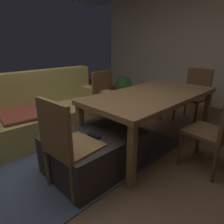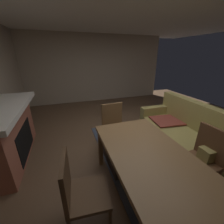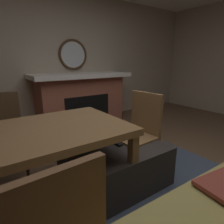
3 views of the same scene
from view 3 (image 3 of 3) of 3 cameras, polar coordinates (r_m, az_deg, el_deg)
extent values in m
plane|color=brown|center=(2.18, 10.69, -21.24)|extent=(8.67, 8.67, 0.00)
cube|color=#B7A893|center=(4.10, -16.98, 14.62)|extent=(7.62, 0.12, 2.59)
cube|color=#3D475B|center=(1.87, 13.20, -28.37)|extent=(2.60, 2.00, 0.01)
cube|color=#9E5642|center=(3.99, -9.22, 3.28)|extent=(1.69, 0.60, 0.96)
cube|color=black|center=(3.79, -7.42, 0.70)|extent=(0.93, 0.10, 0.56)
cube|color=white|center=(3.87, -9.22, 10.73)|extent=(1.93, 0.76, 0.08)
torus|color=#4C331E|center=(4.15, -11.46, 16.31)|extent=(0.61, 0.05, 0.61)
cylinder|color=silver|center=(4.15, -11.46, 16.31)|extent=(0.51, 0.01, 0.51)
cube|color=#2D2826|center=(2.10, 1.03, -15.52)|extent=(1.00, 0.75, 0.43)
cube|color=black|center=(2.05, 1.33, -9.17)|extent=(0.05, 0.16, 0.02)
cube|color=brown|center=(1.65, -28.11, -7.11)|extent=(1.88, 0.94, 0.06)
cube|color=brown|center=(1.79, 6.12, -16.82)|extent=(0.07, 0.07, 0.68)
cube|color=brown|center=(2.39, -6.87, -8.26)|extent=(0.07, 0.07, 0.68)
cube|color=brown|center=(2.24, 6.35, -7.47)|extent=(0.47, 0.47, 0.04)
cube|color=brown|center=(2.29, 10.07, -0.17)|extent=(0.07, 0.44, 0.48)
cylinder|color=brown|center=(2.08, 6.16, -16.19)|extent=(0.04, 0.04, 0.41)
cylinder|color=brown|center=(2.35, -0.90, -12.31)|extent=(0.04, 0.04, 0.41)
cylinder|color=brown|center=(2.35, 13.27, -12.67)|extent=(0.04, 0.04, 0.41)
cylinder|color=brown|center=(2.58, 6.21, -9.68)|extent=(0.04, 0.04, 0.41)
cube|color=#513823|center=(2.47, -29.65, -7.23)|extent=(0.48, 0.48, 0.04)
cylinder|color=#513823|center=(2.38, -23.95, -13.32)|extent=(0.04, 0.04, 0.41)
cylinder|color=#513823|center=(2.74, -24.87, -9.61)|extent=(0.04, 0.04, 0.41)
ellipsoid|color=silver|center=(1.84, -20.79, -24.03)|extent=(0.47, 0.21, 0.21)
sphere|color=silver|center=(1.81, -14.39, -19.50)|extent=(0.16, 0.16, 0.16)
camera|label=1|loc=(3.77, 2.79, 16.52)|focal=31.96mm
camera|label=2|loc=(2.66, -60.53, 19.64)|focal=22.78mm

